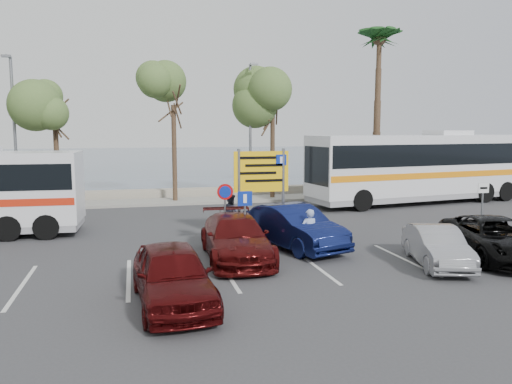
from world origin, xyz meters
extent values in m
plane|color=#363639|center=(0.00, 0.00, 0.00)|extent=(120.00, 120.00, 0.00)
cube|color=gray|center=(0.00, 14.00, 0.07)|extent=(44.00, 2.40, 0.15)
cube|color=gray|center=(0.00, 16.00, 0.30)|extent=(48.00, 0.80, 0.60)
plane|color=#3C4E60|center=(0.00, 60.00, 0.01)|extent=(140.00, 140.00, 0.00)
cylinder|color=#382619|center=(-8.00, 14.00, 2.67)|extent=(0.28, 0.28, 5.04)
cylinder|color=#382619|center=(-1.50, 14.00, 2.95)|extent=(0.28, 0.28, 5.60)
cylinder|color=#382619|center=(4.50, 14.00, 2.74)|extent=(0.28, 0.28, 5.18)
cylinder|color=#382619|center=(11.50, 14.00, 5.15)|extent=(0.48, 0.48, 10.00)
cylinder|color=slate|center=(-10.00, 13.60, 4.15)|extent=(0.16, 0.16, 8.00)
cylinder|color=slate|center=(-10.00, 13.15, 8.10)|extent=(0.12, 0.90, 0.12)
cube|color=slate|center=(-10.00, 12.65, 8.05)|extent=(0.45, 0.25, 0.12)
cylinder|color=slate|center=(3.00, 13.60, 4.15)|extent=(0.16, 0.16, 8.00)
cylinder|color=slate|center=(3.00, 13.15, 8.10)|extent=(0.12, 0.90, 0.12)
cube|color=slate|center=(3.00, 12.65, 8.05)|extent=(0.45, 0.25, 0.12)
cylinder|color=slate|center=(0.10, 3.20, 1.80)|extent=(0.12, 0.12, 3.60)
cylinder|color=slate|center=(1.90, 3.20, 1.80)|extent=(0.12, 0.12, 3.60)
cube|color=yellow|center=(1.00, 3.20, 2.70)|extent=(2.20, 0.06, 1.60)
cube|color=#0C2699|center=(1.80, 3.16, 3.15)|extent=(0.42, 0.01, 0.42)
cylinder|color=slate|center=(-0.60, 2.40, 1.10)|extent=(0.07, 0.07, 2.20)
cylinder|color=#B20C0C|center=(-0.60, 2.37, 2.05)|extent=(0.60, 0.03, 0.60)
cylinder|color=slate|center=(-0.20, 0.80, 1.10)|extent=(0.07, 0.07, 2.20)
cube|color=#0C2699|center=(-0.20, 0.78, 2.00)|extent=(0.50, 0.03, 0.50)
cylinder|color=slate|center=(9.80, 1.50, 1.10)|extent=(0.07, 0.07, 2.20)
cube|color=white|center=(9.80, 1.48, 2.00)|extent=(0.50, 0.03, 0.40)
cube|color=silver|center=(12.47, 10.50, 2.32)|extent=(14.01, 4.83, 3.38)
cube|color=black|center=(12.47, 10.50, 2.92)|extent=(13.74, 4.83, 1.20)
cube|color=orange|center=(12.47, 10.50, 1.77)|extent=(13.88, 4.84, 0.34)
cube|color=gray|center=(12.47, 10.50, 0.63)|extent=(13.87, 4.78, 0.63)
cube|color=silver|center=(12.47, 10.50, 4.14)|extent=(2.53, 2.14, 0.27)
imported|color=#10194E|center=(1.80, 1.50, 0.79)|extent=(3.02, 5.06, 1.58)
imported|color=#4F0D0D|center=(-0.60, 0.40, 0.73)|extent=(2.26, 5.13, 1.47)
imported|color=#460A0A|center=(-3.00, -3.50, 0.76)|extent=(2.08, 4.55, 1.51)
imported|color=black|center=(7.90, -1.63, 0.70)|extent=(3.40, 5.41, 1.39)
imported|color=#98999D|center=(5.50, -1.90, 0.63)|extent=(2.32, 4.02, 1.25)
imported|color=#8D9FCD|center=(2.00, 0.41, 0.80)|extent=(0.61, 0.43, 1.61)
imported|color=#303349|center=(0.00, 4.38, 0.86)|extent=(0.90, 1.01, 1.72)
camera|label=1|loc=(-3.87, -15.66, 4.35)|focal=35.00mm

